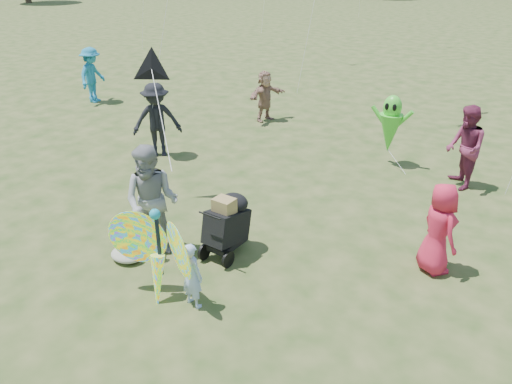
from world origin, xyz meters
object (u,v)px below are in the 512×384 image
(crowd_a, at_px, (439,229))
(crowd_d, at_px, (265,96))
(adult_man, at_px, (152,202))
(crowd_b, at_px, (157,120))
(crowd_e, at_px, (465,148))
(child_girl, at_px, (192,275))
(jogging_stroller, at_px, (228,222))
(alien_kite, at_px, (390,127))
(crowd_i, at_px, (92,75))
(butterfly_kite, at_px, (158,255))

(crowd_a, distance_m, crowd_d, 8.49)
(adult_man, height_order, crowd_b, adult_man)
(crowd_a, xyz_separation_m, crowd_e, (-0.17, 3.61, 0.15))
(child_girl, bearing_deg, crowd_b, -34.35)
(crowd_e, height_order, jogging_stroller, crowd_e)
(crowd_d, distance_m, crowd_e, 6.45)
(jogging_stroller, bearing_deg, crowd_a, 26.02)
(child_girl, relative_size, crowd_a, 0.68)
(child_girl, height_order, alien_kite, alien_kite)
(crowd_e, bearing_deg, child_girl, -50.80)
(crowd_i, bearing_deg, crowd_d, -92.52)
(child_girl, bearing_deg, crowd_a, -125.44)
(child_girl, bearing_deg, crowd_e, -101.64)
(adult_man, bearing_deg, crowd_i, 122.35)
(adult_man, bearing_deg, crowd_d, 85.42)
(adult_man, bearing_deg, jogging_stroller, 9.41)
(crowd_a, bearing_deg, butterfly_kite, 85.41)
(crowd_a, xyz_separation_m, alien_kite, (-1.95, 4.10, 0.19))
(crowd_e, relative_size, butterfly_kite, 1.07)
(crowd_a, bearing_deg, adult_man, 69.49)
(crowd_i, distance_m, butterfly_kite, 11.63)
(child_girl, distance_m, crowd_d, 9.07)
(crowd_i, xyz_separation_m, butterfly_kite, (8.92, -7.47, -0.19))
(butterfly_kite, bearing_deg, crowd_i, 140.05)
(crowd_b, bearing_deg, crowd_i, 110.97)
(adult_man, height_order, crowd_d, adult_man)
(crowd_d, relative_size, crowd_i, 0.83)
(crowd_a, bearing_deg, child_girl, 89.55)
(butterfly_kite, bearing_deg, crowd_e, 62.50)
(crowd_a, height_order, alien_kite, alien_kite)
(adult_man, relative_size, butterfly_kite, 1.13)
(child_girl, bearing_deg, crowd_d, -56.47)
(crowd_i, bearing_deg, butterfly_kite, -142.04)
(child_girl, xyz_separation_m, adult_man, (-1.43, 0.88, 0.45))
(crowd_d, relative_size, butterfly_kite, 0.88)
(jogging_stroller, xyz_separation_m, butterfly_kite, (-0.24, -1.55, 0.12))
(crowd_b, xyz_separation_m, crowd_i, (-5.17, 2.88, -0.01))
(adult_man, distance_m, crowd_a, 4.72)
(child_girl, distance_m, crowd_i, 12.02)
(crowd_e, bearing_deg, crowd_i, -122.26)
(jogging_stroller, bearing_deg, crowd_i, 152.77)
(crowd_a, xyz_separation_m, crowd_d, (-6.25, 5.75, -0.01))
(crowd_a, relative_size, crowd_e, 0.84)
(alien_kite, bearing_deg, butterfly_kite, -102.59)
(crowd_d, bearing_deg, crowd_a, -114.57)
(crowd_e, bearing_deg, alien_kite, -132.43)
(adult_man, distance_m, crowd_e, 6.85)
(adult_man, bearing_deg, child_girl, -50.36)
(crowd_b, height_order, crowd_e, crowd_b)
(crowd_a, height_order, crowd_e, crowd_e)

